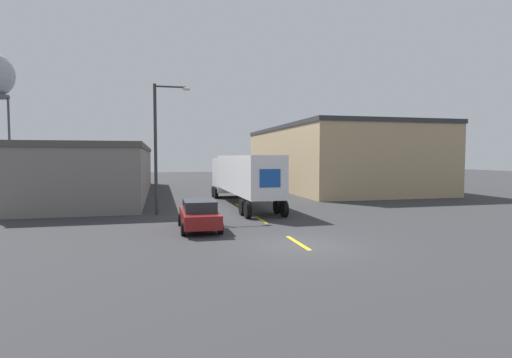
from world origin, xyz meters
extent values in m
plane|color=#333335|center=(0.00, 0.00, 0.00)|extent=(160.00, 160.00, 0.00)
cube|color=gold|center=(0.00, 0.57, 0.00)|extent=(0.20, 2.84, 0.01)
cube|color=gold|center=(0.00, 7.07, 0.00)|extent=(0.20, 2.84, 0.01)
cube|color=gold|center=(0.00, 13.57, 0.00)|extent=(0.20, 2.84, 0.01)
cube|color=slate|center=(-11.25, 25.56, 2.14)|extent=(8.71, 29.85, 4.28)
cube|color=#4C4742|center=(-11.25, 25.56, 4.48)|extent=(8.91, 30.05, 0.40)
cube|color=tan|center=(13.86, 27.21, 3.31)|extent=(13.95, 24.88, 6.62)
cube|color=#333338|center=(13.86, 27.21, 6.82)|extent=(14.15, 25.08, 0.40)
cube|color=silver|center=(0.20, 20.25, 2.02)|extent=(2.26, 3.03, 3.04)
cube|color=white|center=(0.38, 12.66, 2.44)|extent=(2.58, 11.66, 2.68)
cube|color=#194CA3|center=(0.51, 6.84, 2.44)|extent=(1.27, 0.06, 1.07)
cylinder|color=black|center=(1.35, 20.65, 0.50)|extent=(0.30, 1.01, 1.00)
cylinder|color=black|center=(-0.96, 20.60, 0.50)|extent=(0.30, 1.01, 1.00)
cylinder|color=black|center=(1.38, 19.46, 0.50)|extent=(0.30, 1.01, 1.00)
cylinder|color=black|center=(-0.93, 19.41, 0.50)|extent=(0.30, 1.01, 1.00)
cylinder|color=black|center=(1.62, 9.08, 0.50)|extent=(0.30, 1.01, 1.00)
cylinder|color=black|center=(-0.69, 9.03, 0.50)|extent=(0.30, 1.01, 1.00)
cylinder|color=black|center=(1.65, 7.68, 0.50)|extent=(0.30, 1.01, 1.00)
cylinder|color=black|center=(-0.66, 7.63, 0.50)|extent=(0.30, 1.01, 1.00)
cube|color=black|center=(3.82, 21.89, 0.65)|extent=(1.75, 4.55, 0.65)
cube|color=#23282D|center=(3.82, 21.76, 1.24)|extent=(1.54, 2.37, 0.54)
cylinder|color=black|center=(4.69, 23.30, 0.32)|extent=(0.22, 0.65, 0.65)
cylinder|color=black|center=(2.94, 23.30, 0.32)|extent=(0.22, 0.65, 0.65)
cylinder|color=black|center=(4.69, 20.48, 0.32)|extent=(0.22, 0.65, 0.65)
cylinder|color=black|center=(2.94, 20.48, 0.32)|extent=(0.22, 0.65, 0.65)
cube|color=maroon|center=(-3.82, 4.75, 0.65)|extent=(1.75, 4.55, 0.65)
cube|color=#23282D|center=(-3.82, 4.61, 1.24)|extent=(1.54, 2.37, 0.54)
cylinder|color=black|center=(-2.94, 6.16, 0.32)|extent=(0.22, 0.65, 0.65)
cylinder|color=black|center=(-4.69, 6.16, 0.32)|extent=(0.22, 0.65, 0.65)
cylinder|color=black|center=(-2.94, 3.34, 0.32)|extent=(0.22, 0.65, 0.65)
cylinder|color=black|center=(-4.69, 3.34, 0.32)|extent=(0.22, 0.65, 0.65)
cylinder|color=#47474C|center=(-24.54, 42.31, 5.78)|extent=(0.28, 0.28, 11.57)
cylinder|color=#2D2D30|center=(-5.96, 10.48, 4.12)|extent=(0.20, 0.20, 8.24)
cylinder|color=#2D2D30|center=(-4.99, 10.48, 8.09)|extent=(1.96, 0.11, 0.11)
ellipsoid|color=silver|center=(-4.01, 10.48, 7.99)|extent=(0.56, 0.32, 0.22)
camera|label=1|loc=(-5.75, -15.47, 3.72)|focal=28.00mm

